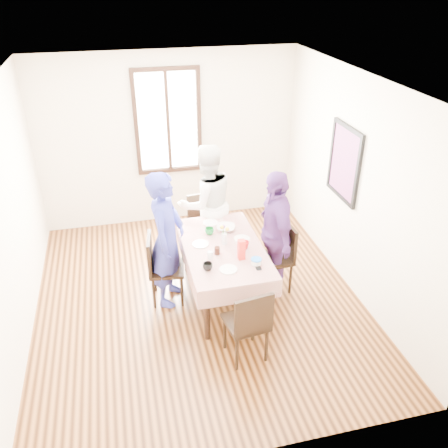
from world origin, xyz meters
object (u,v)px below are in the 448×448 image
at_px(dining_table, 223,273).
at_px(chair_left, 167,269).
at_px(person_left, 166,240).
at_px(person_far, 206,203).
at_px(chair_near, 246,322).
at_px(person_right, 274,233).
at_px(chair_right, 274,258).
at_px(chair_far, 206,228).

relative_size(dining_table, chair_left, 1.65).
distance_m(dining_table, person_left, 0.84).
bearing_deg(chair_left, person_far, 150.04).
bearing_deg(chair_near, dining_table, 82.04).
bearing_deg(person_right, chair_left, -91.58).
distance_m(chair_right, chair_far, 1.20).
height_order(dining_table, chair_right, chair_right).
bearing_deg(chair_near, person_left, 111.47).
height_order(chair_near, person_right, person_right).
bearing_deg(chair_near, person_right, 50.52).
bearing_deg(dining_table, person_left, 167.99).
distance_m(dining_table, chair_near, 1.04).
distance_m(dining_table, chair_right, 0.69).
xyz_separation_m(chair_left, person_right, (1.34, -0.09, 0.38)).
relative_size(chair_far, person_left, 0.52).
xyz_separation_m(person_left, person_right, (1.32, -0.09, -0.04)).
relative_size(chair_near, person_left, 0.52).
height_order(chair_far, person_far, person_far).
xyz_separation_m(chair_far, person_right, (0.66, -0.99, 0.38)).
distance_m(chair_left, chair_right, 1.36).
xyz_separation_m(dining_table, chair_far, (0.00, 1.03, 0.08)).
bearing_deg(chair_right, chair_far, 31.13).
bearing_deg(chair_far, dining_table, 81.26).
distance_m(chair_near, person_left, 1.41).
bearing_deg(person_left, chair_near, -127.77).
bearing_deg(chair_right, person_right, 86.52).
relative_size(dining_table, person_left, 0.87).
height_order(chair_right, chair_far, same).
bearing_deg(chair_right, dining_table, 90.47).
relative_size(chair_far, chair_near, 1.00).
distance_m(dining_table, chair_left, 0.70).
height_order(person_left, person_right, person_left).
height_order(dining_table, person_right, person_right).
height_order(chair_near, person_left, person_left).
bearing_deg(person_far, chair_left, 39.33).
distance_m(chair_far, person_right, 1.25).
relative_size(chair_left, person_far, 0.53).
bearing_deg(dining_table, chair_near, -90.00).
distance_m(chair_left, chair_far, 1.12).
bearing_deg(person_left, person_far, -14.37).
xyz_separation_m(chair_near, person_right, (0.66, 1.08, 0.38)).
relative_size(dining_table, chair_near, 1.65).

